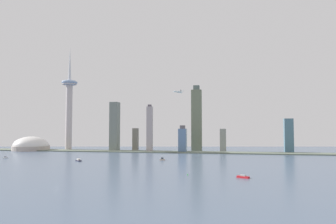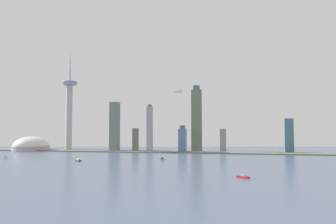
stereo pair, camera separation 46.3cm
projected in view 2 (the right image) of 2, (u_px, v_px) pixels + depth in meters
ground_plane at (56, 188)px, 300.65m from camera, size 6000.00×6000.00×0.00m
waterfront_pier at (159, 152)px, 759.05m from camera, size 959.73×53.24×2.16m
observation_tower at (69, 101)px, 838.34m from camera, size 42.01×42.01×281.20m
stadium_dome at (31, 146)px, 828.83m from camera, size 95.99×95.99×50.11m
skyscraper_0 at (197, 120)px, 795.54m from camera, size 26.03×19.33×169.57m
skyscraper_1 at (135, 139)px, 806.02m from camera, size 13.05×15.45×58.97m
skyscraper_2 at (183, 140)px, 758.56m from camera, size 19.39×19.67×65.79m
skyscraper_3 at (289, 136)px, 747.76m from camera, size 20.87×16.88×82.27m
skyscraper_4 at (115, 127)px, 798.89m from camera, size 20.64×25.33×126.34m
skyscraper_5 at (223, 140)px, 773.70m from camera, size 15.40×13.00×57.45m
skyscraper_6 at (150, 129)px, 767.26m from camera, size 13.73×12.42×117.90m
boat_0 at (243, 177)px, 359.32m from camera, size 14.92×11.13×3.73m
boat_1 at (5, 157)px, 600.50m from camera, size 8.92×5.61×4.13m
boat_2 at (162, 159)px, 561.03m from camera, size 10.00×5.03×5.34m
boat_3 at (78, 160)px, 546.88m from camera, size 14.16×12.69×4.52m
channel_buoy_0 at (188, 174)px, 380.47m from camera, size 1.52×1.52×1.95m
airplane at (178, 92)px, 728.59m from camera, size 30.25×28.67×7.90m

